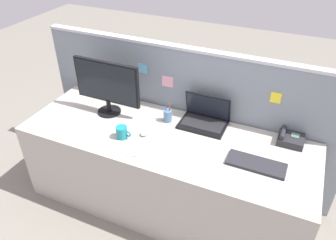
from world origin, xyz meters
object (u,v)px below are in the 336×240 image
Objects in this scene: laptop at (205,117)px; desk_phone at (290,139)px; keyboard_main at (256,164)px; cell_phone_silver_slab at (134,150)px; computer_mouse_right_hand at (145,132)px; desktop_monitor at (107,85)px; coffee_mug at (122,132)px; pen_cup at (168,116)px.

laptop is 1.98× the size of desk_phone.
keyboard_main is 3.10× the size of cell_phone_silver_slab.
computer_mouse_right_hand is (-0.86, 0.01, 0.01)m from keyboard_main.
keyboard_main is at bearing -7.79° from desktop_monitor.
cell_phone_silver_slab is (0.44, -0.38, -0.26)m from desktop_monitor.
keyboard_main is 3.24× the size of coffee_mug.
computer_mouse_right_hand reaches higher than cell_phone_silver_slab.
cell_phone_silver_slab is at bearing -165.81° from keyboard_main.
computer_mouse_right_hand is (0.42, -0.16, -0.24)m from desktop_monitor.
pen_cup is 1.39× the size of cell_phone_silver_slab.
desk_phone is 1.52× the size of coffee_mug.
desk_phone is (1.46, 0.18, -0.23)m from desktop_monitor.
desktop_monitor is 3.24× the size of pen_cup.
coffee_mug is at bearing -139.36° from laptop.
computer_mouse_right_hand reaches higher than keyboard_main.
coffee_mug reaches higher than cell_phone_silver_slab.
desktop_monitor reaches higher than laptop.
computer_mouse_right_hand is 0.81× the size of coffee_mug.
desktop_monitor is 0.84m from laptop.
desktop_monitor is 0.45m from coffee_mug.
desk_phone is at bearing 21.26° from coffee_mug.
desktop_monitor is at bearing 172.68° from keyboard_main.
computer_mouse_right_hand is (-0.37, -0.33, -0.04)m from laptop.
computer_mouse_right_hand is 0.22m from cell_phone_silver_slab.
laptop reaches higher than pen_cup.
keyboard_main is 2.23× the size of pen_cup.
coffee_mug reaches higher than desk_phone.
pen_cup is at bearing 65.80° from computer_mouse_right_hand.
pen_cup is (-0.29, -0.09, -0.01)m from laptop.
cell_phone_silver_slab is at bearing -122.83° from laptop.
desk_phone is at bearing 1.57° from laptop.
desktop_monitor is 0.55m from pen_cup.
desktop_monitor is 1.57× the size of laptop.
cell_phone_silver_slab is (0.02, -0.22, -0.01)m from computer_mouse_right_hand.
desktop_monitor reaches higher than computer_mouse_right_hand.
desktop_monitor is 3.11× the size of desk_phone.
keyboard_main is at bearing -1.88° from cell_phone_silver_slab.
laptop is (0.79, 0.17, -0.20)m from desktop_monitor.
laptop is 0.67m from coffee_mug.
keyboard_main is at bearing -4.43° from computer_mouse_right_hand.
pen_cup is 0.41m from coffee_mug.
laptop reaches higher than desk_phone.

